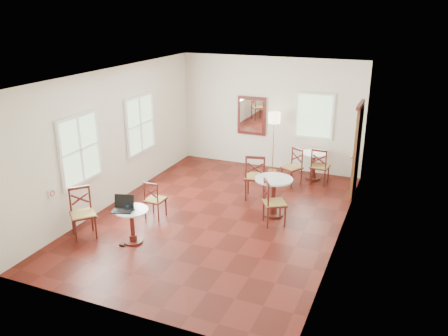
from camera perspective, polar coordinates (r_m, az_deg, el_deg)
name	(u,v)px	position (r m, az deg, el deg)	size (l,w,h in m)	color
ground	(219,217)	(9.84, -0.67, -6.04)	(7.00, 7.00, 0.00)	#50140D
room_shell	(221,127)	(9.45, -0.40, 5.08)	(5.02, 7.02, 3.01)	white
cafe_table_near	(132,222)	(8.84, -11.33, -6.59)	(0.64, 0.64, 0.67)	#4E1A13
cafe_table_mid	(273,193)	(9.77, 6.13, -3.04)	(0.79, 0.79, 0.84)	#4E1A13
cafe_table_back	(314,163)	(12.01, 11.07, 0.65)	(0.66, 0.66, 0.70)	#4E1A13
chair_near_a	(155,199)	(9.74, -8.59, -3.88)	(0.39, 0.39, 0.84)	#4E1A13
chair_near_b	(83,213)	(9.26, -17.12, -5.37)	(0.64, 0.64, 0.98)	#4E1A13
chair_mid_a	(256,177)	(10.56, 3.95, -1.07)	(0.59, 0.59, 1.08)	#4E1A13
chair_mid_b	(273,203)	(9.39, 6.13, -4.28)	(0.60, 0.60, 0.95)	#4E1A13
chair_back_a	(320,166)	(11.65, 11.79, 0.21)	(0.46, 0.46, 0.95)	#4E1A13
chair_back_b	(293,167)	(11.54, 8.50, 0.12)	(0.57, 0.57, 0.91)	#4E1A13
floor_lamp	(274,122)	(12.11, 6.23, 5.72)	(0.32, 0.32, 1.62)	#BF8C3F
laptop	(123,206)	(8.72, -12.37, -4.68)	(0.44, 0.40, 0.26)	black
mouse	(132,209)	(8.69, -11.29, -5.04)	(0.10, 0.06, 0.04)	black
navy_mug	(128,208)	(8.70, -11.85, -4.86)	(0.11, 0.07, 0.09)	#0F1833
water_glass	(132,206)	(8.75, -11.39, -4.65)	(0.06, 0.06, 0.09)	white
power_adapter	(122,245)	(8.92, -12.53, -9.30)	(0.09, 0.06, 0.04)	black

